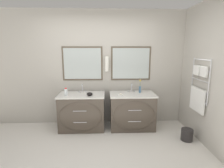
{
  "coord_description": "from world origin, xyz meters",
  "views": [
    {
      "loc": [
        0.14,
        -2.38,
        1.73
      ],
      "look_at": [
        0.27,
        1.14,
        1.03
      ],
      "focal_mm": 28.0,
      "sensor_mm": 36.0,
      "label": 1
    }
  ],
  "objects_px": {
    "vanity_left": "(82,112)",
    "toiletry_bottle": "(66,92)",
    "amenity_bowl": "(90,94)",
    "waste_bin": "(187,134)",
    "flower_vase": "(140,88)",
    "vanity_right": "(132,111)"
  },
  "relations": [
    {
      "from": "amenity_bowl",
      "to": "vanity_right",
      "type": "bearing_deg",
      "value": 6.52
    },
    {
      "from": "waste_bin",
      "to": "toiletry_bottle",
      "type": "bearing_deg",
      "value": 167.71
    },
    {
      "from": "flower_vase",
      "to": "vanity_right",
      "type": "bearing_deg",
      "value": -146.15
    },
    {
      "from": "toiletry_bottle",
      "to": "amenity_bowl",
      "type": "relative_size",
      "value": 1.32
    },
    {
      "from": "vanity_left",
      "to": "toiletry_bottle",
      "type": "bearing_deg",
      "value": -168.94
    },
    {
      "from": "vanity_right",
      "to": "toiletry_bottle",
      "type": "distance_m",
      "value": 1.49
    },
    {
      "from": "vanity_left",
      "to": "vanity_right",
      "type": "distance_m",
      "value": 1.1
    },
    {
      "from": "waste_bin",
      "to": "amenity_bowl",
      "type": "bearing_deg",
      "value": 165.87
    },
    {
      "from": "flower_vase",
      "to": "waste_bin",
      "type": "xyz_separation_m",
      "value": [
        0.8,
        -0.7,
        -0.78
      ]
    },
    {
      "from": "vanity_right",
      "to": "waste_bin",
      "type": "height_order",
      "value": "vanity_right"
    },
    {
      "from": "vanity_left",
      "to": "toiletry_bottle",
      "type": "height_order",
      "value": "toiletry_bottle"
    },
    {
      "from": "flower_vase",
      "to": "waste_bin",
      "type": "bearing_deg",
      "value": -41.42
    },
    {
      "from": "waste_bin",
      "to": "vanity_left",
      "type": "bearing_deg",
      "value": 164.38
    },
    {
      "from": "waste_bin",
      "to": "flower_vase",
      "type": "bearing_deg",
      "value": 138.58
    },
    {
      "from": "toiletry_bottle",
      "to": "flower_vase",
      "type": "bearing_deg",
      "value": 6.54
    },
    {
      "from": "flower_vase",
      "to": "waste_bin",
      "type": "distance_m",
      "value": 1.32
    },
    {
      "from": "vanity_right",
      "to": "vanity_left",
      "type": "bearing_deg",
      "value": 180.0
    },
    {
      "from": "vanity_right",
      "to": "amenity_bowl",
      "type": "relative_size",
      "value": 7.85
    },
    {
      "from": "amenity_bowl",
      "to": "vanity_left",
      "type": "bearing_deg",
      "value": 150.63
    },
    {
      "from": "flower_vase",
      "to": "toiletry_bottle",
      "type": "bearing_deg",
      "value": -173.46
    },
    {
      "from": "vanity_right",
      "to": "flower_vase",
      "type": "relative_size",
      "value": 3.32
    },
    {
      "from": "vanity_left",
      "to": "amenity_bowl",
      "type": "bearing_deg",
      "value": -29.37
    }
  ]
}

